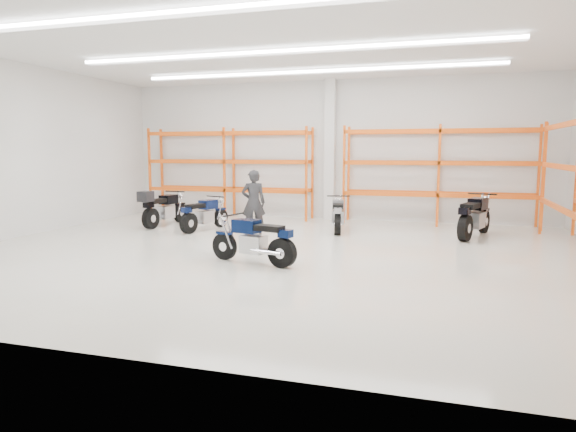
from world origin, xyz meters
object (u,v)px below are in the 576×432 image
(motorcycle_back_d, at_px, (474,218))
(standing_man, at_px, (254,203))
(structural_column, at_px, (330,150))
(motorcycle_back_a, at_px, (162,209))
(motorcycle_back_b, at_px, (203,215))
(motorcycle_main, at_px, (256,242))
(motorcycle_back_c, at_px, (338,215))

(motorcycle_back_d, height_order, standing_man, standing_man)
(standing_man, relative_size, structural_column, 0.39)
(motorcycle_back_a, distance_m, motorcycle_back_b, 1.58)
(motorcycle_back_a, distance_m, structural_column, 5.62)
(standing_man, bearing_deg, motorcycle_back_a, -37.18)
(motorcycle_main, xyz_separation_m, structural_column, (-0.03, 7.01, 1.80))
(motorcycle_back_c, xyz_separation_m, structural_column, (-0.77, 2.46, 1.80))
(motorcycle_main, bearing_deg, structural_column, 90.24)
(standing_man, distance_m, structural_column, 4.14)
(motorcycle_main, distance_m, structural_column, 7.24)
(motorcycle_back_b, distance_m, standing_man, 1.70)
(motorcycle_main, distance_m, standing_man, 3.59)
(motorcycle_back_c, bearing_deg, structural_column, 107.33)
(motorcycle_main, height_order, motorcycle_back_d, motorcycle_back_d)
(motorcycle_back_d, xyz_separation_m, standing_man, (-5.60, -1.25, 0.35))
(structural_column, bearing_deg, standing_man, -109.00)
(motorcycle_back_c, xyz_separation_m, motorcycle_back_d, (3.56, 0.02, 0.07))
(motorcycle_back_a, height_order, motorcycle_back_b, motorcycle_back_a)
(structural_column, bearing_deg, motorcycle_back_a, -145.79)
(motorcycle_back_a, bearing_deg, standing_man, -12.16)
(motorcycle_back_b, height_order, standing_man, standing_man)
(motorcycle_back_b, relative_size, motorcycle_back_c, 0.96)
(motorcycle_main, relative_size, motorcycle_back_a, 0.91)
(motorcycle_back_b, bearing_deg, structural_column, 49.64)
(standing_man, xyz_separation_m, structural_column, (1.27, 3.69, 1.38))
(standing_man, height_order, structural_column, structural_column)
(motorcycle_back_b, height_order, structural_column, structural_column)
(motorcycle_back_a, bearing_deg, motorcycle_main, -41.94)
(motorcycle_back_a, height_order, structural_column, structural_column)
(motorcycle_back_d, relative_size, structural_column, 0.48)
(motorcycle_main, bearing_deg, motorcycle_back_c, 80.79)
(motorcycle_main, xyz_separation_m, standing_man, (-1.30, 3.32, 0.42))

